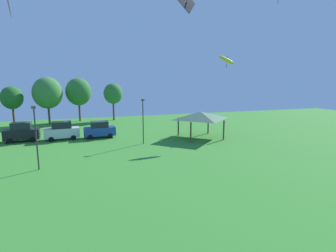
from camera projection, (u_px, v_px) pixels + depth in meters
kite_flying_9 at (187, 2)px, 22.90m from camera, size 2.02×0.88×2.11m
kite_flying_10 at (227, 60)px, 35.18m from camera, size 2.50×0.88×1.80m
parked_car_second_from_left at (22, 132)px, 33.46m from camera, size 4.15×2.02×2.48m
parked_car_third_from_left at (62, 131)px, 34.54m from camera, size 4.45×2.21×2.41m
parked_car_rightmost_in_row at (100, 130)px, 35.78m from camera, size 4.22×2.03×2.25m
park_pavilion at (200, 115)px, 35.41m from camera, size 6.09×5.75×3.60m
light_post_0 at (143, 118)px, 31.94m from camera, size 0.36×0.20×5.54m
light_post_1 at (36, 134)px, 22.48m from camera, size 0.36×0.20×5.62m
treeline_tree_1 at (12, 98)px, 44.62m from camera, size 3.57×3.57×6.79m
treeline_tree_2 at (47, 93)px, 46.17m from camera, size 5.03×5.03×8.33m
treeline_tree_3 at (78, 92)px, 49.67m from camera, size 4.70×4.70×8.21m
treeline_tree_4 at (113, 94)px, 50.98m from camera, size 3.63×3.63×7.22m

